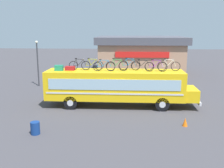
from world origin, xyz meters
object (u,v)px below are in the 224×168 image
at_px(luggage_bag_2, 70,68).
at_px(street_lamp, 38,60).
at_px(rooftop_bicycle_3, 104,66).
at_px(rooftop_bicycle_6, 142,66).
at_px(rooftop_bicycle_4, 117,66).
at_px(luggage_bag_1, 59,68).
at_px(rooftop_bicycle_5, 129,65).
at_px(bus, 117,85).
at_px(rooftop_bicycle_2, 92,65).
at_px(rooftop_bicycle_1, 80,65).
at_px(rooftop_bicycle_7, 156,66).
at_px(rooftop_bicycle_8, 169,66).
at_px(traffic_cone, 185,122).
at_px(trash_bin, 35,128).

relative_size(luggage_bag_2, street_lamp, 0.15).
bearing_deg(rooftop_bicycle_3, rooftop_bicycle_6, 9.71).
bearing_deg(luggage_bag_2, rooftop_bicycle_4, -0.88).
distance_m(luggage_bag_1, rooftop_bicycle_5, 5.56).
relative_size(bus, rooftop_bicycle_2, 6.74).
xyz_separation_m(rooftop_bicycle_1, rooftop_bicycle_7, (5.99, -0.35, 0.01)).
height_order(luggage_bag_1, rooftop_bicycle_3, rooftop_bicycle_3).
bearing_deg(rooftop_bicycle_1, rooftop_bicycle_3, -10.63).
height_order(rooftop_bicycle_5, rooftop_bicycle_8, rooftop_bicycle_5).
relative_size(rooftop_bicycle_2, rooftop_bicycle_7, 1.02).
distance_m(rooftop_bicycle_3, street_lamp, 10.59).
distance_m(luggage_bag_1, rooftop_bicycle_6, 6.56).
distance_m(bus, luggage_bag_1, 4.78).
height_order(luggage_bag_1, traffic_cone, luggage_bag_1).
distance_m(traffic_cone, street_lamp, 17.55).
bearing_deg(rooftop_bicycle_1, rooftop_bicycle_2, 3.43).
bearing_deg(rooftop_bicycle_4, rooftop_bicycle_5, 23.28).
distance_m(rooftop_bicycle_3, rooftop_bicycle_5, 2.06).
bearing_deg(traffic_cone, rooftop_bicycle_2, 146.02).
xyz_separation_m(rooftop_bicycle_3, traffic_cone, (5.56, -3.97, -2.98)).
height_order(bus, rooftop_bicycle_4, rooftop_bicycle_4).
distance_m(luggage_bag_2, rooftop_bicycle_5, 4.72).
bearing_deg(traffic_cone, trash_bin, -168.30).
bearing_deg(rooftop_bicycle_8, rooftop_bicycle_6, 176.24).
relative_size(bus, trash_bin, 15.79).
height_order(luggage_bag_2, trash_bin, luggage_bag_2).
relative_size(rooftop_bicycle_2, rooftop_bicycle_3, 1.02).
xyz_separation_m(rooftop_bicycle_5, rooftop_bicycle_6, (1.01, -0.09, -0.03)).
height_order(rooftop_bicycle_1, rooftop_bicycle_5, rooftop_bicycle_5).
relative_size(rooftop_bicycle_3, rooftop_bicycle_8, 0.97).
relative_size(luggage_bag_1, rooftop_bicycle_3, 0.37).
height_order(rooftop_bicycle_4, traffic_cone, rooftop_bicycle_4).
relative_size(rooftop_bicycle_2, rooftop_bicycle_5, 1.05).
relative_size(rooftop_bicycle_4, rooftop_bicycle_8, 0.97).
height_order(rooftop_bicycle_4, street_lamp, street_lamp).
distance_m(rooftop_bicycle_1, street_lamp, 8.94).
relative_size(rooftop_bicycle_5, trash_bin, 2.24).
xyz_separation_m(rooftop_bicycle_1, rooftop_bicycle_5, (3.97, 0.23, 0.01)).
height_order(luggage_bag_2, rooftop_bicycle_2, rooftop_bicycle_2).
relative_size(luggage_bag_2, rooftop_bicycle_7, 0.43).
height_order(rooftop_bicycle_1, rooftop_bicycle_6, rooftop_bicycle_1).
distance_m(luggage_bag_1, trash_bin, 6.40).
bearing_deg(rooftop_bicycle_1, rooftop_bicycle_4, -3.68).
bearing_deg(rooftop_bicycle_4, traffic_cone, -42.25).
xyz_separation_m(bus, rooftop_bicycle_4, (-0.04, 0.00, 1.56)).
bearing_deg(traffic_cone, rooftop_bicycle_4, 137.75).
height_order(rooftop_bicycle_3, rooftop_bicycle_5, rooftop_bicycle_5).
xyz_separation_m(rooftop_bicycle_1, rooftop_bicycle_6, (4.98, 0.14, -0.02)).
xyz_separation_m(rooftop_bicycle_2, rooftop_bicycle_5, (2.95, 0.17, 0.01)).
height_order(luggage_bag_2, rooftop_bicycle_4, rooftop_bicycle_4).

